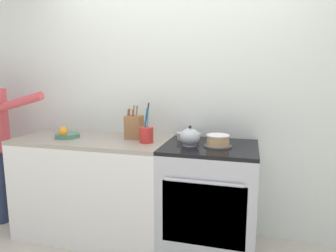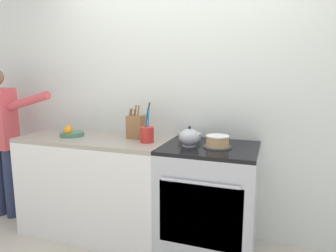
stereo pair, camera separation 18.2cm
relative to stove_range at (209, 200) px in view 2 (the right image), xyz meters
name	(u,v)px [view 2 (the right image)]	position (x,y,z in m)	size (l,w,h in m)	color
wall_back	(182,96)	(-0.35, 0.35, 0.84)	(8.00, 0.04, 2.60)	silver
counter_cabinet	(98,185)	(-1.07, 0.00, 0.00)	(1.39, 0.65, 0.93)	white
stove_range	(209,200)	(0.00, 0.00, 0.00)	(0.76, 0.69, 0.93)	#B7BABF
layer_cake	(217,142)	(0.06, -0.02, 0.51)	(0.23, 0.23, 0.10)	#4C4C51
tea_kettle	(190,137)	(-0.16, -0.04, 0.53)	(0.20, 0.16, 0.16)	#B7BABF
mixing_bowl	(190,136)	(-0.22, 0.18, 0.50)	(0.21, 0.21, 0.06)	#B7BABF
knife_block	(136,126)	(-0.70, 0.09, 0.57)	(0.14, 0.14, 0.30)	olive
utensil_crock	(147,134)	(-0.54, -0.04, 0.54)	(0.12, 0.12, 0.34)	red
fruit_bowl	(71,133)	(-1.32, -0.04, 0.49)	(0.22, 0.22, 0.10)	#4C7F66
person_baker	(0,131)	(-2.17, -0.07, 0.47)	(0.91, 0.20, 1.56)	#283351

